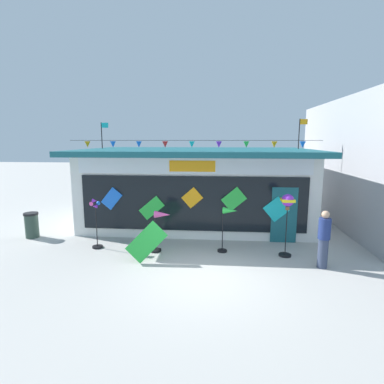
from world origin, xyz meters
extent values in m
plane|color=#ADAAA5|center=(0.00, 0.00, 0.00)|extent=(80.00, 80.00, 0.00)
cube|color=silver|center=(-0.56, 5.74, 1.53)|extent=(9.09, 5.26, 3.05)
cube|color=#195660|center=(-0.56, 5.26, 3.15)|extent=(9.49, 6.23, 0.20)
cube|color=silver|center=(-0.56, 3.07, 2.72)|extent=(8.36, 0.08, 0.56)
cube|color=orange|center=(-0.56, 3.04, 2.72)|extent=(1.64, 0.04, 0.39)
cube|color=black|center=(-0.56, 3.08, 1.35)|extent=(8.18, 0.06, 2.01)
cube|color=#195660|center=(2.71, 3.07, 1.00)|extent=(0.90, 0.07, 2.00)
cube|color=blue|center=(-3.54, 3.02, 1.50)|extent=(0.83, 0.03, 0.86)
cube|color=green|center=(-2.05, 3.02, 1.18)|extent=(0.97, 0.03, 0.92)
cube|color=orange|center=(-0.56, 3.02, 1.58)|extent=(0.79, 0.03, 0.78)
cube|color=green|center=(0.93, 3.02, 1.56)|extent=(0.92, 0.03, 0.90)
cube|color=#19B7BC|center=(2.42, 3.02, 1.22)|extent=(0.94, 0.03, 0.94)
cylinder|color=black|center=(-0.56, 2.86, 3.62)|extent=(8.72, 0.01, 0.01)
cone|color=orange|center=(-4.27, 2.86, 3.48)|extent=(0.20, 0.20, 0.22)
cone|color=blue|center=(-3.35, 2.86, 3.48)|extent=(0.20, 0.20, 0.22)
cone|color=blue|center=(-2.42, 2.86, 3.48)|extent=(0.20, 0.20, 0.22)
cone|color=red|center=(-1.49, 2.86, 3.48)|extent=(0.20, 0.20, 0.22)
cone|color=#19B7BC|center=(-0.56, 2.86, 3.48)|extent=(0.20, 0.20, 0.22)
cone|color=purple|center=(0.37, 2.86, 3.48)|extent=(0.20, 0.20, 0.22)
cone|color=green|center=(1.30, 2.86, 3.48)|extent=(0.20, 0.20, 0.22)
cone|color=orange|center=(2.23, 2.86, 3.48)|extent=(0.20, 0.20, 0.22)
cone|color=blue|center=(3.16, 2.86, 3.48)|extent=(0.20, 0.20, 0.22)
cylinder|color=black|center=(-4.85, 5.74, 3.82)|extent=(0.04, 0.04, 1.14)
cube|color=#19B7BC|center=(-4.69, 5.74, 4.28)|extent=(0.32, 0.02, 0.22)
cylinder|color=black|center=(3.73, 5.74, 3.88)|extent=(0.04, 0.04, 1.25)
cube|color=orange|center=(3.89, 5.74, 4.39)|extent=(0.32, 0.02, 0.22)
cylinder|color=black|center=(-3.72, 1.93, 0.03)|extent=(0.35, 0.35, 0.06)
cylinder|color=black|center=(-3.72, 1.93, 0.78)|extent=(0.03, 0.03, 1.55)
cylinder|color=black|center=(-3.72, 1.89, 1.55)|extent=(0.06, 0.04, 0.06)
cone|color=blue|center=(-3.62, 1.89, 1.55)|extent=(0.14, 0.14, 0.14)
cone|color=purple|center=(-3.72, 1.89, 1.64)|extent=(0.14, 0.14, 0.14)
cone|color=#EA4CA3|center=(-3.81, 1.89, 1.55)|extent=(0.14, 0.14, 0.14)
cone|color=purple|center=(-3.72, 1.89, 1.46)|extent=(0.14, 0.14, 0.14)
cylinder|color=black|center=(-1.68, 1.76, 0.03)|extent=(0.40, 0.40, 0.06)
cylinder|color=black|center=(-1.68, 1.76, 0.63)|extent=(0.03, 0.03, 1.25)
cone|color=#EA4CA3|center=(-1.42, 1.76, 1.25)|extent=(0.54, 0.27, 0.24)
cylinder|color=green|center=(-1.68, 1.76, 1.25)|extent=(0.03, 0.16, 0.16)
cylinder|color=black|center=(0.53, 1.92, 0.03)|extent=(0.32, 0.32, 0.06)
cylinder|color=black|center=(0.53, 1.92, 0.70)|extent=(0.03, 0.03, 1.39)
cone|color=green|center=(0.76, 1.92, 1.39)|extent=(0.47, 0.26, 0.23)
cylinder|color=green|center=(0.53, 1.92, 1.39)|extent=(0.03, 0.16, 0.16)
cylinder|color=black|center=(2.51, 1.71, 0.03)|extent=(0.39, 0.39, 0.06)
cylinder|color=black|center=(2.51, 1.71, 0.81)|extent=(0.03, 0.03, 1.61)
sphere|color=purple|center=(2.51, 1.71, 1.80)|extent=(0.38, 0.38, 0.38)
cube|color=yellow|center=(2.51, 1.71, 1.80)|extent=(0.39, 0.39, 0.08)
cube|color=brown|center=(2.51, 1.71, 1.55)|extent=(0.10, 0.10, 0.10)
cylinder|color=#333D56|center=(3.39, 0.89, 0.43)|extent=(0.28, 0.28, 0.86)
cylinder|color=navy|center=(3.39, 0.89, 1.16)|extent=(0.34, 0.34, 0.60)
sphere|color=tan|center=(3.39, 0.89, 1.57)|extent=(0.22, 0.22, 0.22)
cylinder|color=#2D4238|center=(-6.60, 2.80, 0.44)|extent=(0.48, 0.48, 0.87)
cylinder|color=black|center=(-6.60, 2.80, 0.91)|extent=(0.52, 0.52, 0.08)
cube|color=green|center=(-1.75, 0.88, 0.62)|extent=(1.24, 0.42, 1.24)
camera|label=1|loc=(0.38, -7.80, 3.65)|focal=28.78mm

